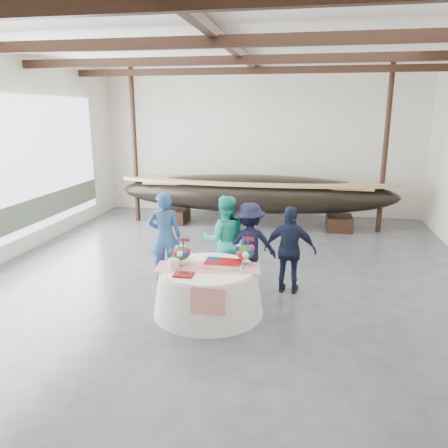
# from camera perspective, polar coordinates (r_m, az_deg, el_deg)

# --- Properties ---
(floor) EXTENTS (10.00, 12.00, 0.01)m
(floor) POSITION_cam_1_polar(r_m,az_deg,el_deg) (8.66, 0.21, -7.42)
(floor) COLOR #3D3D42
(floor) RESTS_ON ground
(wall_back) EXTENTS (10.00, 0.02, 4.50)m
(wall_back) POSITION_cam_1_polar(r_m,az_deg,el_deg) (14.01, 4.70, 10.48)
(wall_back) COLOR silver
(wall_back) RESTS_ON ground
(wall_front) EXTENTS (10.00, 0.02, 4.50)m
(wall_front) POSITION_cam_1_polar(r_m,az_deg,el_deg) (2.58, -24.75, -9.61)
(wall_front) COLOR silver
(wall_front) RESTS_ON ground
(ceiling) EXTENTS (10.00, 12.00, 0.01)m
(ceiling) POSITION_cam_1_polar(r_m,az_deg,el_deg) (8.12, 0.24, 23.47)
(ceiling) COLOR white
(ceiling) RESTS_ON wall_back
(pavilion_structure) EXTENTS (9.80, 11.76, 4.50)m
(pavilion_structure) POSITION_cam_1_polar(r_m,az_deg,el_deg) (8.80, 1.17, 19.53)
(pavilion_structure) COLOR black
(pavilion_structure) RESTS_ON ground
(open_bay) EXTENTS (0.03, 7.00, 3.20)m
(open_bay) POSITION_cam_1_polar(r_m,az_deg,el_deg) (11.04, -25.04, 5.85)
(open_bay) COLOR silver
(open_bay) RESTS_ON ground
(longboat_display) EXTENTS (7.93, 1.59, 1.49)m
(longboat_display) POSITION_cam_1_polar(r_m,az_deg,el_deg) (12.51, 4.09, 3.99)
(longboat_display) COLOR black
(longboat_display) RESTS_ON ground
(banquet_table) EXTENTS (1.82, 1.82, 0.78)m
(banquet_table) POSITION_cam_1_polar(r_m,az_deg,el_deg) (7.26, -2.04, -8.58)
(banquet_table) COLOR silver
(banquet_table) RESTS_ON ground
(tabletop_items) EXTENTS (1.74, 0.99, 0.40)m
(tabletop_items) POSITION_cam_1_polar(r_m,az_deg,el_deg) (7.19, -1.84, -4.22)
(tabletop_items) COLOR red
(tabletop_items) RESTS_ON banquet_table
(guest_woman_blue) EXTENTS (0.72, 0.55, 1.76)m
(guest_woman_blue) POSITION_cam_1_polar(r_m,az_deg,el_deg) (8.55, -7.74, -1.61)
(guest_woman_blue) COLOR navy
(guest_woman_blue) RESTS_ON ground
(guest_woman_teal) EXTENTS (0.96, 0.82, 1.73)m
(guest_woman_teal) POSITION_cam_1_polar(r_m,az_deg,el_deg) (8.28, 0.12, -2.13)
(guest_woman_teal) COLOR #22B298
(guest_woman_teal) RESTS_ON ground
(guest_man_left) EXTENTS (1.16, 0.86, 1.61)m
(guest_man_left) POSITION_cam_1_polar(r_m,az_deg,el_deg) (8.21, 3.34, -2.73)
(guest_man_left) COLOR black
(guest_man_left) RESTS_ON ground
(guest_man_right) EXTENTS (0.98, 0.49, 1.61)m
(guest_man_right) POSITION_cam_1_polar(r_m,az_deg,el_deg) (7.97, 8.63, -3.39)
(guest_man_right) COLOR #141B31
(guest_man_right) RESTS_ON ground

